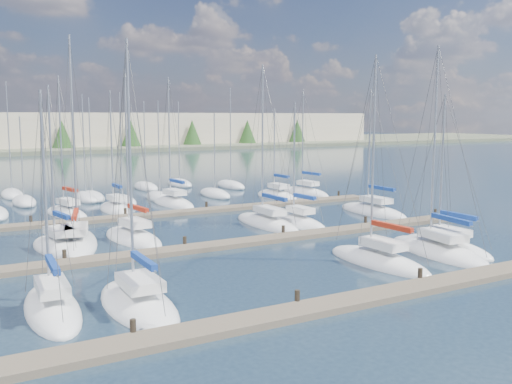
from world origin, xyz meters
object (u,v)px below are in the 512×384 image
sailboat_e (438,251)px  sailboat_q (277,196)px  sailboat_k (267,223)px  sailboat_p (173,203)px  sailboat_l (298,223)px  sailboat_b (52,309)px  sailboat_h (58,247)px  sailboat_n (67,214)px  sailboat_o (115,209)px  sailboat_m (373,211)px  sailboat_i (77,244)px  sailboat_j (133,238)px  sailboat_f (446,247)px  sailboat_c (138,304)px  sailboat_d (378,261)px  sailboat_r (306,193)px

sailboat_e → sailboat_q: 28.05m
sailboat_k → sailboat_p: bearing=100.5°
sailboat_l → sailboat_b: sailboat_b is taller
sailboat_h → sailboat_n: bearing=67.5°
sailboat_o → sailboat_h: bearing=-120.4°
sailboat_k → sailboat_q: bearing=55.7°
sailboat_l → sailboat_m: sailboat_m is taller
sailboat_o → sailboat_i: bearing=-116.6°
sailboat_j → sailboat_p: 17.03m
sailboat_f → sailboat_j: size_ratio=0.86×
sailboat_o → sailboat_p: (6.34, 1.10, -0.01)m
sailboat_b → sailboat_k: size_ratio=0.79×
sailboat_m → sailboat_e: sailboat_e is taller
sailboat_c → sailboat_d: (15.43, 0.59, 0.01)m
sailboat_c → sailboat_j: size_ratio=1.02×
sailboat_i → sailboat_c: 14.41m
sailboat_b → sailboat_n: bearing=80.4°
sailboat_n → sailboat_o: size_ratio=1.10×
sailboat_e → sailboat_n: size_ratio=1.07×
sailboat_n → sailboat_p: sailboat_p is taller
sailboat_m → sailboat_p: 20.23m
sailboat_n → sailboat_f: bearing=-65.4°
sailboat_b → sailboat_h: (2.62, 12.83, 0.01)m
sailboat_c → sailboat_r: (29.48, 29.09, 0.01)m
sailboat_l → sailboat_n: (-15.90, 14.18, 0.02)m
sailboat_l → sailboat_m: size_ratio=0.89×
sailboat_i → sailboat_j: bearing=17.5°
sailboat_e → sailboat_h: size_ratio=1.21×
sailboat_b → sailboat_l: bearing=32.4°
sailboat_q → sailboat_j: 24.88m
sailboat_c → sailboat_q: (25.07, 28.32, -0.00)m
sailboat_b → sailboat_q: (28.76, 27.04, 0.00)m
sailboat_b → sailboat_k: bearing=37.5°
sailboat_q → sailboat_p: bearing=174.6°
sailboat_r → sailboat_e: bearing=-112.8°
sailboat_k → sailboat_d: 14.10m
sailboat_o → sailboat_k: bearing=-57.4°
sailboat_k → sailboat_o: bearing=124.0°
sailboat_c → sailboat_l: bearing=37.4°
sailboat_l → sailboat_o: (-11.32, 14.56, 0.02)m
sailboat_h → sailboat_o: 16.04m
sailboat_h → sailboat_o: size_ratio=0.97×
sailboat_l → sailboat_e: bearing=-82.4°
sailboat_n → sailboat_d: size_ratio=1.00×
sailboat_c → sailboat_r: 41.42m
sailboat_o → sailboat_n: bearing=-176.6°
sailboat_o → sailboat_c: bearing=-104.8°
sailboat_k → sailboat_p: 14.76m
sailboat_k → sailboat_i: bearing=-178.9°
sailboat_i → sailboat_n: sailboat_i is taller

